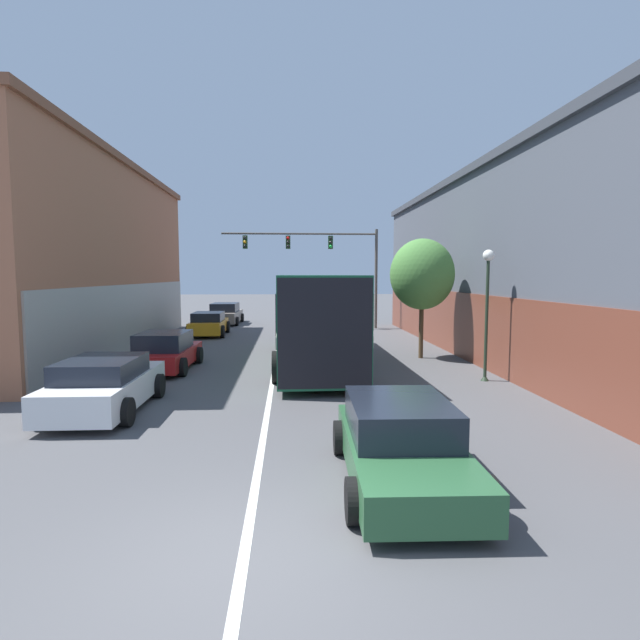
# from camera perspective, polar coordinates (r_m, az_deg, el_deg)

# --- Properties ---
(ground_plane) EXTENTS (160.00, 160.00, 0.00)m
(ground_plane) POSITION_cam_1_polar(r_m,az_deg,el_deg) (6.60, -8.73, -25.29)
(ground_plane) COLOR #4C4C4F
(lane_center_line) EXTENTS (0.14, 41.17, 0.01)m
(lane_center_line) POSITION_cam_1_polar(r_m,az_deg,el_deg) (20.53, -5.00, -4.18)
(lane_center_line) COLOR silver
(lane_center_line) RESTS_ON ground_plane
(building_left_brick) EXTENTS (8.20, 19.42, 8.34)m
(building_left_brick) POSITION_cam_1_polar(r_m,az_deg,el_deg) (25.47, -29.18, 6.68)
(building_left_brick) COLOR #A86647
(building_left_brick) RESTS_ON ground_plane
(building_right_storefront) EXTENTS (8.17, 27.73, 7.50)m
(building_right_storefront) POSITION_cam_1_polar(r_m,az_deg,el_deg) (22.31, 25.72, 6.05)
(building_right_storefront) COLOR #4C515B
(building_right_storefront) RESTS_ON ground_plane
(bus) EXTENTS (3.04, 11.29, 3.33)m
(bus) POSITION_cam_1_polar(r_m,az_deg,el_deg) (18.82, -0.80, 0.71)
(bus) COLOR #145133
(bus) RESTS_ON ground_plane
(hatchback_foreground) EXTENTS (2.11, 4.27, 1.29)m
(hatchback_foreground) POSITION_cam_1_polar(r_m,az_deg,el_deg) (8.43, 9.24, -13.75)
(hatchback_foreground) COLOR #285633
(hatchback_foreground) RESTS_ON ground_plane
(parked_car_left_near) EXTENTS (2.09, 4.25, 1.34)m
(parked_car_left_near) POSITION_cam_1_polar(r_m,az_deg,el_deg) (13.36, -23.36, -6.87)
(parked_car_left_near) COLOR silver
(parked_car_left_near) RESTS_ON ground_plane
(parked_car_left_mid) EXTENTS (2.19, 4.48, 1.43)m
(parked_car_left_mid) POSITION_cam_1_polar(r_m,az_deg,el_deg) (34.54, -10.75, 0.68)
(parked_car_left_mid) COLOR slate
(parked_car_left_mid) RESTS_ON ground_plane
(parked_car_left_far) EXTENTS (1.99, 3.93, 1.29)m
(parked_car_left_far) POSITION_cam_1_polar(r_m,az_deg,el_deg) (28.16, -12.60, -0.46)
(parked_car_left_far) COLOR orange
(parked_car_left_far) RESTS_ON ground_plane
(parked_car_left_distant) EXTENTS (2.12, 4.03, 1.35)m
(parked_car_left_distant) POSITION_cam_1_polar(r_m,az_deg,el_deg) (18.37, -17.29, -3.51)
(parked_car_left_distant) COLOR red
(parked_car_left_distant) RESTS_ON ground_plane
(traffic_signal_gantry) EXTENTS (9.57, 0.36, 6.14)m
(traffic_signal_gantry) POSITION_cam_1_polar(r_m,az_deg,el_deg) (30.91, 0.36, 7.59)
(traffic_signal_gantry) COLOR #514C47
(traffic_signal_gantry) RESTS_ON ground_plane
(street_lamp) EXTENTS (0.35, 0.35, 4.12)m
(street_lamp) POSITION_cam_1_polar(r_m,az_deg,el_deg) (16.40, 18.56, 2.22)
(street_lamp) COLOR #233323
(street_lamp) RESTS_ON ground_plane
(street_tree_near) EXTENTS (2.56, 2.30, 4.77)m
(street_tree_near) POSITION_cam_1_polar(r_m,az_deg,el_deg) (20.27, 11.60, 5.12)
(street_tree_near) COLOR #4C3823
(street_tree_near) RESTS_ON ground_plane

